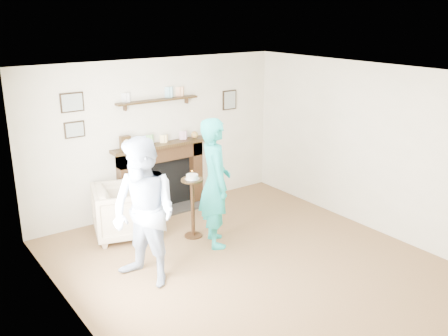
{
  "coord_description": "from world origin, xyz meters",
  "views": [
    {
      "loc": [
        -3.7,
        -4.55,
        3.22
      ],
      "look_at": [
        0.2,
        0.9,
        1.08
      ],
      "focal_mm": 40.0,
      "sensor_mm": 36.0,
      "label": 1
    }
  ],
  "objects_px": {
    "armchair": "(126,235)",
    "pedestal_table": "(192,196)",
    "woman": "(215,243)",
    "man": "(148,281)"
  },
  "relations": [
    {
      "from": "woman",
      "to": "pedestal_table",
      "type": "distance_m",
      "value": 0.75
    },
    {
      "from": "woman",
      "to": "man",
      "type": "bearing_deg",
      "value": 127.46
    },
    {
      "from": "woman",
      "to": "pedestal_table",
      "type": "relative_size",
      "value": 1.79
    },
    {
      "from": "man",
      "to": "woman",
      "type": "relative_size",
      "value": 0.99
    },
    {
      "from": "pedestal_table",
      "to": "woman",
      "type": "bearing_deg",
      "value": -69.9
    },
    {
      "from": "pedestal_table",
      "to": "man",
      "type": "bearing_deg",
      "value": -146.35
    },
    {
      "from": "man",
      "to": "pedestal_table",
      "type": "height_order",
      "value": "pedestal_table"
    },
    {
      "from": "armchair",
      "to": "pedestal_table",
      "type": "relative_size",
      "value": 0.83
    },
    {
      "from": "armchair",
      "to": "woman",
      "type": "bearing_deg",
      "value": -119.66
    },
    {
      "from": "man",
      "to": "woman",
      "type": "distance_m",
      "value": 1.35
    }
  ]
}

